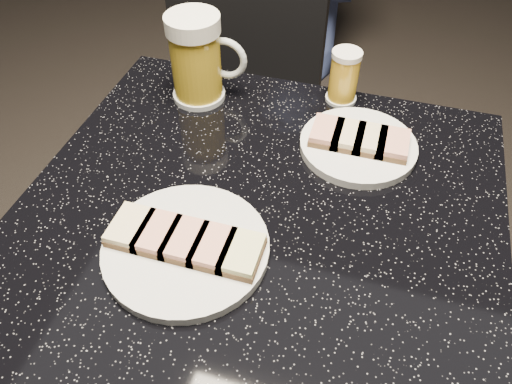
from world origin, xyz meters
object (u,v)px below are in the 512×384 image
plate_large (186,248)px  plate_small (358,146)px  table (256,305)px  chair (230,98)px  beer_tumbler (344,77)px  beer_mug (198,58)px

plate_large → plate_small: 0.33m
table → plate_small: bearing=57.8°
plate_large → plate_small: (0.19, 0.28, 0.00)m
plate_small → chair: chair is taller
plate_large → beer_tumbler: beer_tumbler is taller
table → beer_tumbler: beer_tumbler is taller
beer_mug → beer_tumbler: size_ratio=1.61×
beer_mug → beer_tumbler: bearing=14.6°
beer_tumbler → chair: 0.51m
chair → plate_large: bearing=-75.3°
plate_large → table: bearing=50.4°
beer_mug → beer_tumbler: (0.25, 0.06, -0.03)m
beer_tumbler → beer_mug: bearing=-165.4°
beer_tumbler → chair: size_ratio=0.11×
plate_large → chair: 0.74m
table → chair: bearing=113.0°
plate_small → chair: 0.60m
plate_large → chair: bearing=104.7°
table → beer_mug: 0.45m
plate_small → beer_tumbler: 0.14m
plate_large → table: size_ratio=0.30×
plate_large → beer_tumbler: bearing=70.9°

